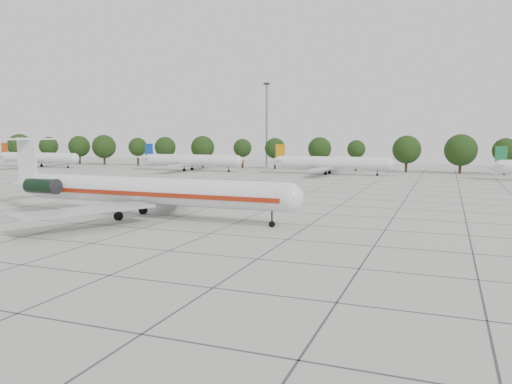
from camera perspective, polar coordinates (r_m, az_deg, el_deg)
ground at (r=57.13m, az=-1.66°, el=-3.31°), size 260.00×260.00×0.00m
apron_joints at (r=71.04m, az=2.99°, el=-1.37°), size 170.00×170.00×0.02m
main_airliner at (r=60.75m, az=-13.69°, el=0.27°), size 40.21×31.60×9.42m
bg_airliner_a at (r=166.37m, az=-23.68°, el=3.60°), size 28.24×27.20×7.40m
bg_airliner_b at (r=138.05m, az=-7.48°, el=3.61°), size 28.24×27.20×7.40m
bg_airliner_c at (r=125.41m, az=8.55°, el=3.31°), size 28.24×27.20×7.40m
tree_line at (r=141.01m, az=7.29°, el=4.92°), size 249.86×8.44×10.22m
floodlight_mast at (r=153.02m, az=1.22°, el=8.20°), size 1.60×1.60×25.45m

